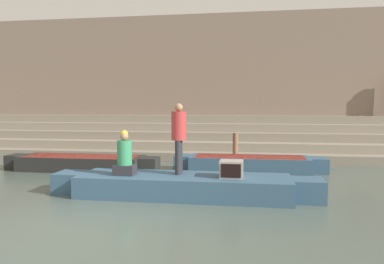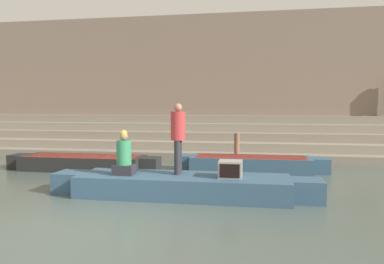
{
  "view_description": "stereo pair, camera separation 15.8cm",
  "coord_description": "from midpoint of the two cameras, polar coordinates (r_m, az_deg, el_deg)",
  "views": [
    {
      "loc": [
        2.83,
        -5.96,
        2.04
      ],
      "look_at": [
        1.34,
        3.45,
        1.38
      ],
      "focal_mm": 35.0,
      "sensor_mm": 36.0,
      "label": 1
    },
    {
      "loc": [
        2.98,
        -5.93,
        2.04
      ],
      "look_at": [
        1.34,
        3.45,
        1.38
      ],
      "focal_mm": 35.0,
      "sensor_mm": 36.0,
      "label": 2
    }
  ],
  "objects": [
    {
      "name": "moored_boat_distant",
      "position": [
        11.93,
        8.31,
        -4.73
      ],
      "size": [
        4.73,
        1.23,
        0.46
      ],
      "rotation": [
        0.0,
        0.0,
        -0.1
      ],
      "color": "#33516B",
      "rests_on": "ground"
    },
    {
      "name": "person_rowing",
      "position": [
        8.65,
        -10.75,
        -3.78
      ],
      "size": [
        0.47,
        0.37,
        1.02
      ],
      "rotation": [
        0.0,
        0.0,
        0.26
      ],
      "color": "#28282D",
      "rests_on": "rowboat_main"
    },
    {
      "name": "moored_boat_shore",
      "position": [
        12.46,
        -16.83,
        -4.49
      ],
      "size": [
        4.99,
        1.23,
        0.46
      ],
      "rotation": [
        0.0,
        0.0,
        0.03
      ],
      "color": "black",
      "rests_on": "ground"
    },
    {
      "name": "person_standing",
      "position": [
        8.55,
        -2.56,
        -0.24
      ],
      "size": [
        0.34,
        0.34,
        1.62
      ],
      "rotation": [
        0.0,
        0.0,
        -0.27
      ],
      "color": "#28282D",
      "rests_on": "rowboat_main"
    },
    {
      "name": "ghat_steps",
      "position": [
        15.86,
        -1.62,
        -1.26
      ],
      "size": [
        36.0,
        3.55,
        1.62
      ],
      "color": "gray",
      "rests_on": "ground"
    },
    {
      "name": "ground_plane",
      "position": [
        6.93,
        -16.74,
        -13.35
      ],
      "size": [
        120.0,
        120.0,
        0.0
      ],
      "primitive_type": "plane",
      "color": "#47544C"
    },
    {
      "name": "tv_set",
      "position": [
        8.26,
        5.48,
        -5.63
      ],
      "size": [
        0.51,
        0.48,
        0.37
      ],
      "rotation": [
        0.0,
        0.0,
        0.06
      ],
      "color": "#9E998E",
      "rests_on": "rowboat_main"
    },
    {
      "name": "back_wall",
      "position": [
        17.69,
        -0.49,
        7.26
      ],
      "size": [
        34.2,
        1.28,
        6.16
      ],
      "color": "#7F6B5B",
      "rests_on": "ground"
    },
    {
      "name": "mooring_post",
      "position": [
        12.56,
        6.25,
        -2.77
      ],
      "size": [
        0.18,
        0.18,
        1.15
      ],
      "primitive_type": "cylinder",
      "color": "brown",
      "rests_on": "ground"
    },
    {
      "name": "rowboat_main",
      "position": [
        8.54,
        -1.81,
        -8.11
      ],
      "size": [
        6.1,
        1.45,
        0.48
      ],
      "rotation": [
        0.0,
        0.0,
        -0.0
      ],
      "color": "#33516B",
      "rests_on": "ground"
    }
  ]
}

